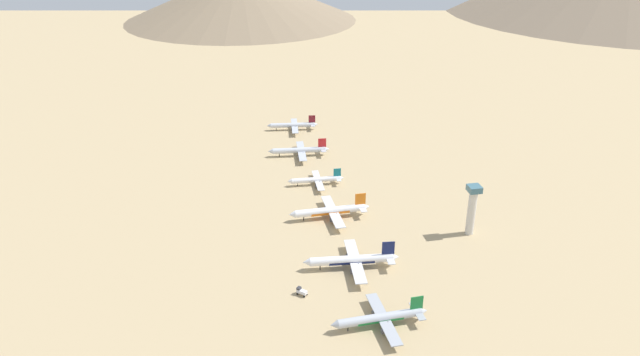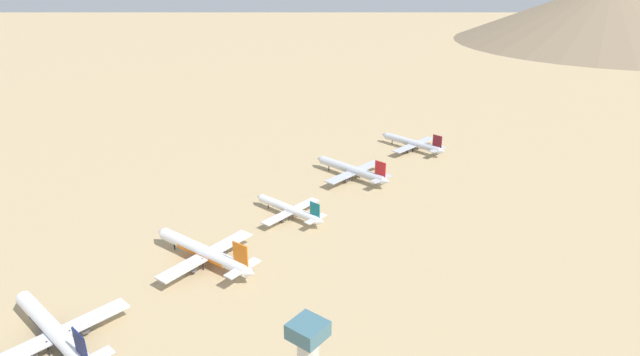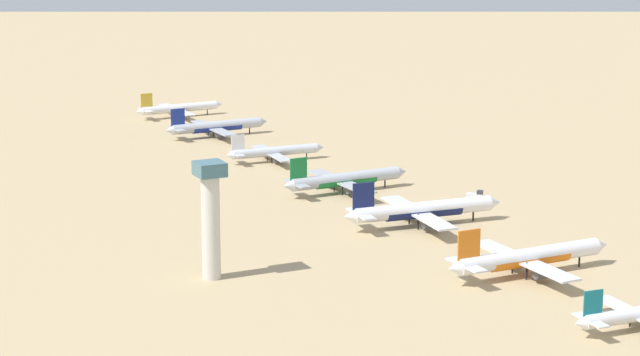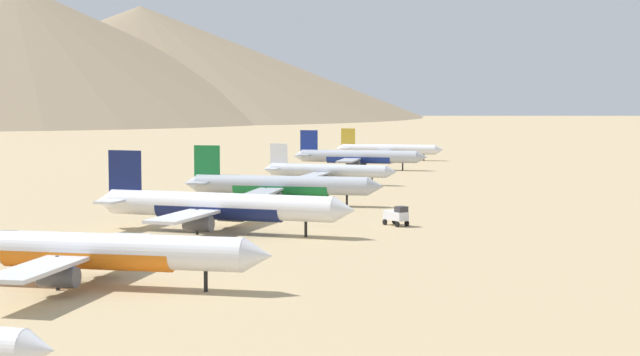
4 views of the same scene
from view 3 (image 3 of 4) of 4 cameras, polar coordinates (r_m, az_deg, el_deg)
name	(u,v)px [view 3 (image 3 of 4)]	position (r m, az deg, el deg)	size (l,w,h in m)	color
ground_plane	(421,227)	(389.25, 4.44, -2.13)	(2445.13, 2445.13, 0.00)	tan
parked_jet_3	(528,257)	(344.65, 9.05, -3.43)	(50.33, 40.80, 14.53)	white
parked_jet_4	(422,210)	(388.75, 4.46, -1.40)	(51.36, 41.80, 14.81)	white
parked_jet_5	(345,179)	(428.78, 1.08, -0.06)	(46.33, 37.61, 13.37)	#B2B7C1
parked_jet_6	(274,152)	(475.70, -2.01, 1.16)	(38.15, 30.97, 11.00)	silver
parked_jet_7	(216,126)	(522.51, -4.55, 2.26)	(43.84, 35.55, 12.66)	#B2B7C1
parked_jet_8	(179,108)	(566.91, -6.18, 3.04)	(39.84, 32.34, 11.49)	white
service_truck	(475,196)	(419.57, 6.78, -0.77)	(5.50, 5.39, 3.90)	silver
control_tower	(211,214)	(335.60, -4.79, -1.58)	(7.20, 7.20, 30.84)	beige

